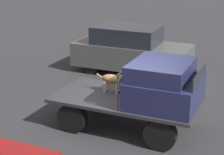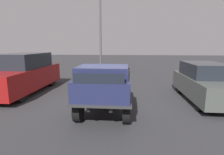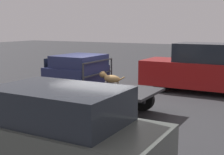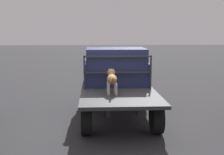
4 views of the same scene
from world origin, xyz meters
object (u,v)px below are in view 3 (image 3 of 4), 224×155
object	(u,v)px
flatbed_truck	(102,94)
dog	(110,78)
parked_sedan	(53,133)
parked_pickup_far	(206,69)

from	to	relation	value
flatbed_truck	dog	world-z (taller)	dog
dog	parked_sedan	world-z (taller)	parked_sedan
parked_pickup_far	parked_sedan	bearing A→B (deg)	87.17
flatbed_truck	dog	distance (m)	0.75
dog	flatbed_truck	bearing A→B (deg)	-12.71
dog	parked_pickup_far	bearing A→B (deg)	-98.87
parked_pickup_far	flatbed_truck	bearing A→B (deg)	66.19
dog	parked_pickup_far	size ratio (longest dim) A/B	0.18
dog	parked_pickup_far	xyz separation A→B (m)	(-1.91, -5.01, -0.16)
parked_sedan	parked_pickup_far	distance (m)	9.21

